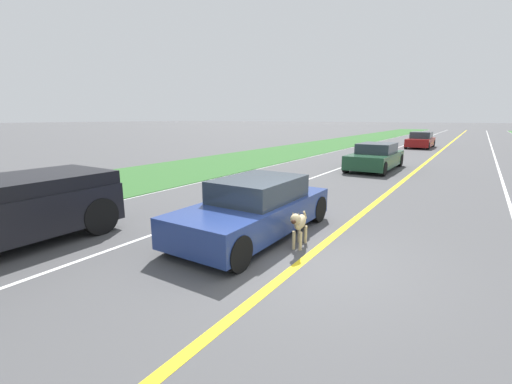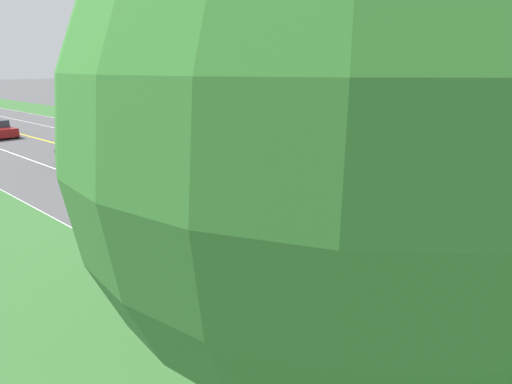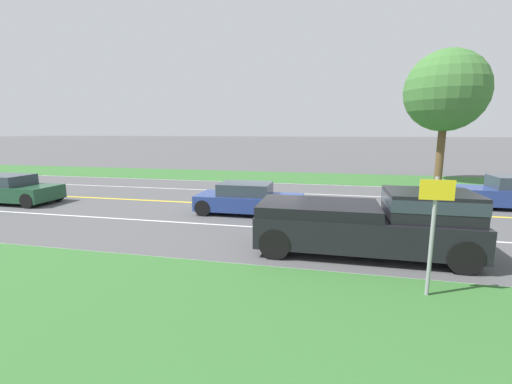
# 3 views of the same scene
# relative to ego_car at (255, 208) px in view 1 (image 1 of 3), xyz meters

# --- Properties ---
(ground_plane) EXTENTS (400.00, 400.00, 0.00)m
(ground_plane) POSITION_rel_ego_car_xyz_m (-1.56, 0.73, -0.61)
(ground_plane) COLOR #4C4C4F
(centre_divider_line) EXTENTS (0.18, 160.00, 0.01)m
(centre_divider_line) POSITION_rel_ego_car_xyz_m (-1.56, 0.73, -0.60)
(centre_divider_line) COLOR yellow
(centre_divider_line) RESTS_ON ground
(lane_edge_line_right) EXTENTS (0.14, 160.00, 0.01)m
(lane_edge_line_right) POSITION_rel_ego_car_xyz_m (5.44, 0.73, -0.60)
(lane_edge_line_right) COLOR white
(lane_edge_line_right) RESTS_ON ground
(lane_dash_same_dir) EXTENTS (0.10, 160.00, 0.01)m
(lane_dash_same_dir) POSITION_rel_ego_car_xyz_m (1.94, 0.73, -0.60)
(lane_dash_same_dir) COLOR white
(lane_dash_same_dir) RESTS_ON ground
(grass_verge_right) EXTENTS (6.00, 160.00, 0.03)m
(grass_verge_right) POSITION_rel_ego_car_xyz_m (8.44, 0.73, -0.59)
(grass_verge_right) COLOR #33662D
(grass_verge_right) RESTS_ON ground
(ego_car) EXTENTS (1.80, 4.33, 1.28)m
(ego_car) POSITION_rel_ego_car_xyz_m (0.00, 0.00, 0.00)
(ego_car) COLOR navy
(ego_car) RESTS_ON ground
(dog) EXTENTS (0.35, 1.07, 0.81)m
(dog) POSITION_rel_ego_car_xyz_m (-1.19, 0.20, -0.09)
(dog) COLOR #D1B784
(dog) RESTS_ON ground
(car_trailing_near) EXTENTS (1.93, 4.70, 1.33)m
(car_trailing_near) POSITION_rel_ego_car_xyz_m (0.31, -11.76, 0.02)
(car_trailing_near) COLOR #1E472D
(car_trailing_near) RESTS_ON ground
(car_trailing_mid) EXTENTS (1.91, 4.64, 1.38)m
(car_trailing_mid) POSITION_rel_ego_car_xyz_m (0.29, -27.23, 0.03)
(car_trailing_mid) COLOR maroon
(car_trailing_mid) RESTS_ON ground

